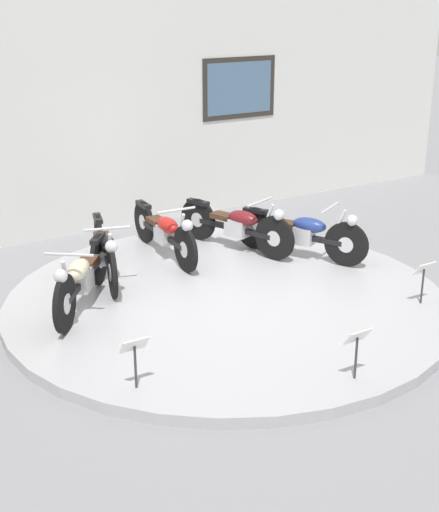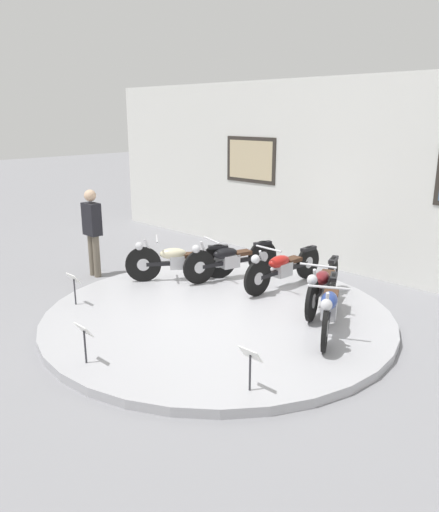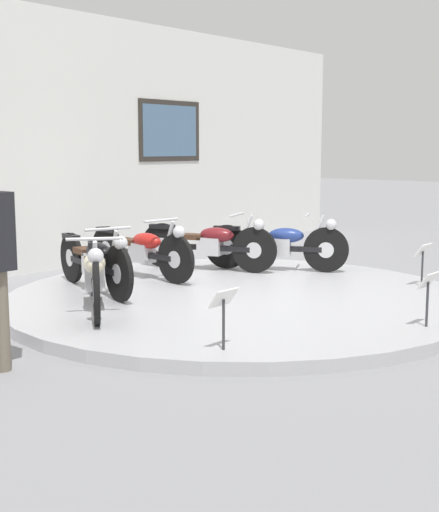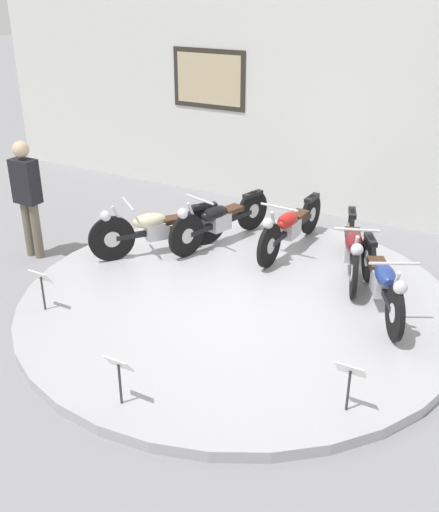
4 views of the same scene
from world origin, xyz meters
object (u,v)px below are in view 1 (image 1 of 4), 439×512
at_px(motorcycle_red, 165,231).
at_px(info_placard_front_centre, 357,343).
at_px(motorcycle_cream, 82,276).
at_px(info_placard_front_left, 135,352).
at_px(motorcycle_maroon, 237,224).
at_px(motorcycle_blue, 302,232).
at_px(motorcycle_black, 105,249).
at_px(info_placard_front_right, 424,274).

xyz_separation_m(motorcycle_red, info_placard_front_centre, (0.00, -3.86, -0.00)).
bearing_deg(motorcycle_cream, info_placard_front_centre, -61.19).
bearing_deg(motorcycle_cream, info_placard_front_left, -97.25).
height_order(motorcycle_cream, info_placard_front_centre, motorcycle_cream).
height_order(motorcycle_maroon, motorcycle_blue, motorcycle_maroon).
relative_size(motorcycle_red, motorcycle_maroon, 1.05).
distance_m(motorcycle_cream, motorcycle_black, 0.93).
relative_size(motorcycle_blue, info_placard_front_right, 3.41).
height_order(motorcycle_blue, info_placard_front_right, motorcycle_blue).
xyz_separation_m(motorcycle_black, motorcycle_blue, (2.56, -0.72, -0.00)).
bearing_deg(motorcycle_black, motorcycle_blue, -15.79).
bearing_deg(motorcycle_red, motorcycle_blue, -32.49).
relative_size(motorcycle_black, info_placard_front_right, 3.72).
bearing_deg(motorcycle_black, info_placard_front_centre, -74.59).
bearing_deg(motorcycle_black, motorcycle_cream, -129.36).
relative_size(motorcycle_blue, info_placard_front_left, 3.41).
xyz_separation_m(motorcycle_maroon, info_placard_front_centre, (-0.99, -3.58, -0.01)).
relative_size(motorcycle_cream, motorcycle_blue, 0.92).
relative_size(motorcycle_blue, info_placard_front_centre, 3.41).
height_order(motorcycle_black, info_placard_front_left, motorcycle_black).
distance_m(motorcycle_red, info_placard_front_centre, 3.86).
xyz_separation_m(motorcycle_black, info_placard_front_centre, (0.99, -3.58, -0.01)).
height_order(info_placard_front_left, info_placard_front_centre, same).
bearing_deg(info_placard_front_left, motorcycle_red, 58.27).
distance_m(motorcycle_cream, info_placard_front_centre, 3.27).
height_order(motorcycle_red, motorcycle_maroon, motorcycle_maroon).
bearing_deg(info_placard_front_left, info_placard_front_centre, -26.63).
bearing_deg(info_placard_front_right, motorcycle_cream, 150.16).
height_order(motorcycle_cream, motorcycle_red, motorcycle_cream).
distance_m(motorcycle_maroon, motorcycle_blue, 0.93).
relative_size(motorcycle_black, info_placard_front_centre, 3.72).
distance_m(motorcycle_maroon, info_placard_front_left, 3.88).
bearing_deg(motorcycle_red, info_placard_front_centre, -89.97).
xyz_separation_m(motorcycle_cream, motorcycle_maroon, (2.57, 0.72, -0.01)).
distance_m(motorcycle_red, info_placard_front_left, 3.46).
bearing_deg(info_placard_front_centre, motorcycle_black, 105.41).
xyz_separation_m(motorcycle_cream, info_placard_front_right, (3.40, -1.95, -0.02)).
relative_size(motorcycle_red, info_placard_front_left, 3.81).
xyz_separation_m(motorcycle_black, info_placard_front_left, (-0.84, -2.67, -0.01)).
bearing_deg(info_placard_front_left, motorcycle_maroon, 43.48).
bearing_deg(motorcycle_red, info_placard_front_right, -58.21).
xyz_separation_m(motorcycle_blue, info_placard_front_centre, (-1.57, -2.86, -0.00)).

